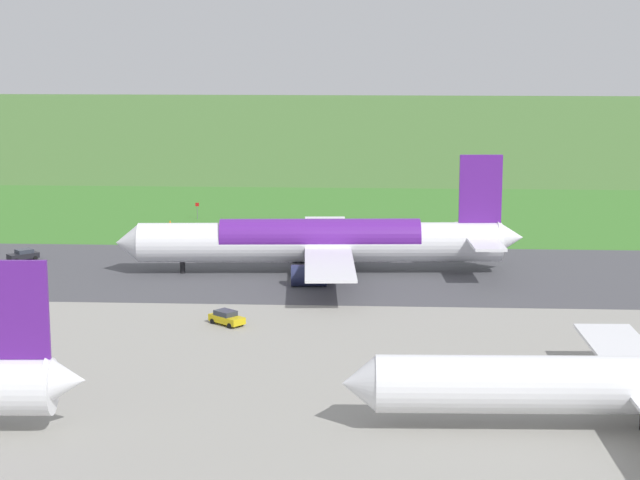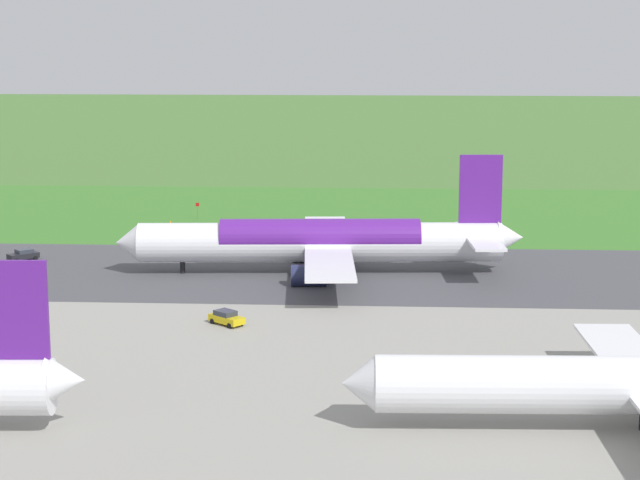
# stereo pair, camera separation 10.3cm
# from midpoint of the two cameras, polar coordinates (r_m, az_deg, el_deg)

# --- Properties ---
(ground_plane) EXTENTS (800.00, 800.00, 0.00)m
(ground_plane) POSITION_cam_midpoint_polar(r_m,az_deg,el_deg) (151.51, -4.31, -1.63)
(ground_plane) COLOR #477233
(runway_asphalt) EXTENTS (600.00, 35.82, 0.06)m
(runway_asphalt) POSITION_cam_midpoint_polar(r_m,az_deg,el_deg) (151.50, -4.31, -1.62)
(runway_asphalt) COLOR #47474C
(runway_asphalt) RESTS_ON ground
(apron_concrete) EXTENTS (440.00, 110.00, 0.05)m
(apron_concrete) POSITION_cam_midpoint_polar(r_m,az_deg,el_deg) (98.66, -8.56, -8.48)
(apron_concrete) COLOR gray
(apron_concrete) RESTS_ON ground
(grass_verge_foreground) EXTENTS (600.00, 80.00, 0.04)m
(grass_verge_foreground) POSITION_cam_midpoint_polar(r_m,az_deg,el_deg) (191.52, -2.71, 0.99)
(grass_verge_foreground) COLOR #3C782B
(grass_verge_foreground) RESTS_ON ground
(airliner_main) EXTENTS (54.14, 44.31, 15.88)m
(airliner_main) POSITION_cam_midpoint_polar(r_m,az_deg,el_deg) (149.59, 0.13, -0.06)
(airliner_main) COLOR white
(airliner_main) RESTS_ON ground
(service_car_followme) EXTENTS (4.32, 4.16, 1.62)m
(service_car_followme) POSITION_cam_midpoint_polar(r_m,az_deg,el_deg) (163.73, -14.73, -0.72)
(service_car_followme) COLOR black
(service_car_followme) RESTS_ON ground
(service_car_ops) EXTENTS (4.37, 4.09, 1.62)m
(service_car_ops) POSITION_cam_midpoint_polar(r_m,az_deg,el_deg) (124.80, -4.76, -3.92)
(service_car_ops) COLOR gold
(service_car_ops) RESTS_ON ground
(no_stopping_sign) EXTENTS (0.60, 0.10, 2.83)m
(no_stopping_sign) POSITION_cam_midpoint_polar(r_m,az_deg,el_deg) (193.60, -6.22, 1.54)
(no_stopping_sign) COLOR slate
(no_stopping_sign) RESTS_ON ground
(traffic_cone_orange) EXTENTS (0.40, 0.40, 0.55)m
(traffic_cone_orange) POSITION_cam_midpoint_polar(r_m,az_deg,el_deg) (190.13, -7.58, 0.91)
(traffic_cone_orange) COLOR orange
(traffic_cone_orange) RESTS_ON ground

